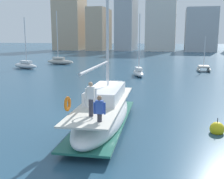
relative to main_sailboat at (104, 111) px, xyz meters
name	(u,v)px	position (x,y,z in m)	size (l,w,h in m)	color
ground_plane	(94,116)	(-1.20, 1.92, -0.90)	(400.00, 400.00, 0.00)	#284C66
main_sailboat	(104,111)	(0.00, 0.00, 0.00)	(3.01, 9.73, 12.06)	white
moored_sloop_near	(60,61)	(-17.35, 33.23, -0.28)	(5.81, 2.45, 9.60)	#B7B2A8
moored_sloop_far	(204,68)	(7.71, 28.23, -0.43)	(1.90, 3.88, 5.12)	#B7B2A8
moored_catamaran	(25,65)	(-19.93, 25.54, -0.32)	(5.50, 3.31, 8.02)	silver
moored_cutter_left	(138,72)	(-1.00, 21.12, -0.37)	(2.42, 4.67, 7.86)	white
mooring_buoy	(217,129)	(6.07, 0.40, -0.67)	(0.76, 0.76, 0.98)	yellow
waterfront_buildings	(167,23)	(-0.48, 91.50, 9.18)	(85.72, 22.81, 25.53)	#C6AD8E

